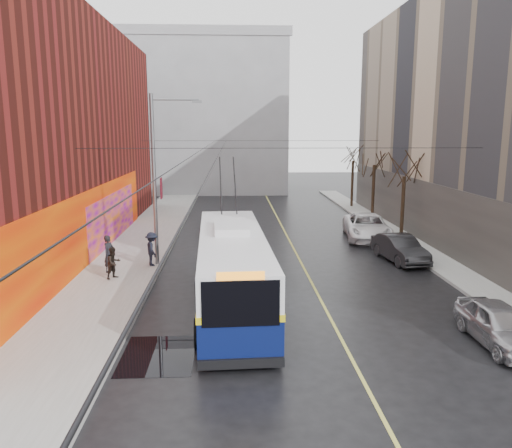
# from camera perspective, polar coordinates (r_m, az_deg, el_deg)

# --- Properties ---
(ground) EXTENTS (140.00, 140.00, 0.00)m
(ground) POSITION_cam_1_polar(r_m,az_deg,el_deg) (17.75, 4.94, -13.21)
(ground) COLOR black
(ground) RESTS_ON ground
(sidewalk_left) EXTENTS (4.00, 60.00, 0.15)m
(sidewalk_left) POSITION_cam_1_polar(r_m,az_deg,el_deg) (29.52, -13.91, -3.57)
(sidewalk_left) COLOR gray
(sidewalk_left) RESTS_ON ground
(sidewalk_right) EXTENTS (2.00, 60.00, 0.15)m
(sidewalk_right) POSITION_cam_1_polar(r_m,az_deg,el_deg) (31.07, 18.60, -3.11)
(sidewalk_right) COLOR gray
(sidewalk_right) RESTS_ON ground
(lane_line) EXTENTS (0.12, 50.00, 0.01)m
(lane_line) POSITION_cam_1_polar(r_m,az_deg,el_deg) (31.15, 4.25, -2.67)
(lane_line) COLOR #BFB74C
(lane_line) RESTS_ON ground
(building_far) EXTENTS (20.50, 12.10, 18.00)m
(building_far) POSITION_cam_1_polar(r_m,az_deg,el_deg) (61.21, -6.42, 12.33)
(building_far) COLOR gray
(building_far) RESTS_ON ground
(streetlight_pole) EXTENTS (2.65, 0.60, 9.00)m
(streetlight_pole) POSITION_cam_1_polar(r_m,az_deg,el_deg) (26.46, -11.23, 5.42)
(streetlight_pole) COLOR slate
(streetlight_pole) RESTS_ON ground
(catenary_wires) EXTENTS (18.00, 60.00, 0.22)m
(catenary_wires) POSITION_cam_1_polar(r_m,az_deg,el_deg) (30.86, -3.32, 8.93)
(catenary_wires) COLOR black
(tree_near) EXTENTS (3.20, 3.20, 6.40)m
(tree_near) POSITION_cam_1_polar(r_m,az_deg,el_deg) (34.07, 16.66, 6.52)
(tree_near) COLOR black
(tree_near) RESTS_ON ground
(tree_mid) EXTENTS (3.20, 3.20, 6.68)m
(tree_mid) POSITION_cam_1_polar(r_m,az_deg,el_deg) (40.71, 13.42, 7.68)
(tree_mid) COLOR black
(tree_mid) RESTS_ON ground
(tree_far) EXTENTS (3.20, 3.20, 6.57)m
(tree_far) POSITION_cam_1_polar(r_m,az_deg,el_deg) (47.48, 11.07, 8.02)
(tree_far) COLOR black
(tree_far) RESTS_ON ground
(puddle) EXTENTS (2.34, 3.03, 0.01)m
(puddle) POSITION_cam_1_polar(r_m,az_deg,el_deg) (16.99, -11.09, -14.50)
(puddle) COLOR black
(puddle) RESTS_ON ground
(pigeons_flying) EXTENTS (4.62, 3.75, 0.60)m
(pigeons_flying) POSITION_cam_1_polar(r_m,az_deg,el_deg) (25.55, -4.20, 10.41)
(pigeons_flying) COLOR slate
(trolleybus) EXTENTS (3.26, 12.40, 5.83)m
(trolleybus) POSITION_cam_1_polar(r_m,az_deg,el_deg) (20.61, -2.74, -4.98)
(trolleybus) COLOR #091243
(trolleybus) RESTS_ON ground
(parked_car_a) EXTENTS (1.68, 4.17, 1.42)m
(parked_car_a) POSITION_cam_1_polar(r_m,az_deg,el_deg) (19.06, 26.07, -10.29)
(parked_car_a) COLOR #A4A3A8
(parked_car_a) RESTS_ON ground
(parked_car_b) EXTENTS (2.18, 4.63, 1.47)m
(parked_car_b) POSITION_cam_1_polar(r_m,az_deg,el_deg) (28.77, 16.12, -2.70)
(parked_car_b) COLOR #242427
(parked_car_b) RESTS_ON ground
(parked_car_c) EXTENTS (3.47, 6.27, 1.66)m
(parked_car_c) POSITION_cam_1_polar(r_m,az_deg,el_deg) (34.13, 12.56, -0.30)
(parked_car_c) COLOR white
(parked_car_c) RESTS_ON ground
(following_car) EXTENTS (1.86, 4.07, 1.35)m
(following_car) POSITION_cam_1_polar(r_m,az_deg,el_deg) (35.27, -4.95, 0.01)
(following_car) COLOR #A6A5AA
(following_car) RESTS_ON ground
(pedestrian_a) EXTENTS (0.68, 0.80, 1.87)m
(pedestrian_a) POSITION_cam_1_polar(r_m,az_deg,el_deg) (26.07, -16.45, -3.29)
(pedestrian_a) COLOR black
(pedestrian_a) RESTS_ON sidewalk_left
(pedestrian_b) EXTENTS (0.93, 0.95, 1.54)m
(pedestrian_b) POSITION_cam_1_polar(r_m,az_deg,el_deg) (24.92, -15.96, -4.28)
(pedestrian_b) COLOR black
(pedestrian_b) RESTS_ON sidewalk_left
(pedestrian_c) EXTENTS (1.04, 1.32, 1.79)m
(pedestrian_c) POSITION_cam_1_polar(r_m,az_deg,el_deg) (26.75, -11.82, -2.81)
(pedestrian_c) COLOR black
(pedestrian_c) RESTS_ON sidewalk_left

